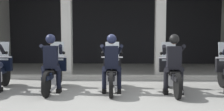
# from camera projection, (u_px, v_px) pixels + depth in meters

# --- Properties ---
(ground_plane) EXTENTS (80.00, 80.00, 0.00)m
(ground_plane) POSITION_uv_depth(u_px,v_px,m) (114.00, 74.00, 10.56)
(ground_plane) COLOR gray
(station_building) EXTENTS (11.24, 4.51, 3.50)m
(station_building) POSITION_uv_depth(u_px,v_px,m) (114.00, 18.00, 12.03)
(station_building) COLOR black
(station_building) RESTS_ON ground
(kerb_strip) EXTENTS (10.74, 0.24, 0.12)m
(kerb_strip) POSITION_uv_depth(u_px,v_px,m) (113.00, 77.00, 9.42)
(kerb_strip) COLOR #B7B5AD
(kerb_strip) RESTS_ON ground
(motorcycle_left) EXTENTS (0.62, 2.04, 1.35)m
(motorcycle_left) POSITION_uv_depth(u_px,v_px,m) (54.00, 73.00, 7.58)
(motorcycle_left) COLOR black
(motorcycle_left) RESTS_ON ground
(police_officer_left) EXTENTS (0.63, 0.61, 1.58)m
(police_officer_left) POSITION_uv_depth(u_px,v_px,m) (51.00, 58.00, 7.25)
(police_officer_left) COLOR black
(police_officer_left) RESTS_ON ground
(motorcycle_center) EXTENTS (0.62, 2.04, 1.35)m
(motorcycle_center) POSITION_uv_depth(u_px,v_px,m) (112.00, 73.00, 7.52)
(motorcycle_center) COLOR black
(motorcycle_center) RESTS_ON ground
(police_officer_center) EXTENTS (0.63, 0.61, 1.58)m
(police_officer_center) POSITION_uv_depth(u_px,v_px,m) (112.00, 58.00, 7.20)
(police_officer_center) COLOR black
(police_officer_center) RESTS_ON ground
(motorcycle_right) EXTENTS (0.62, 2.04, 1.35)m
(motorcycle_right) POSITION_uv_depth(u_px,v_px,m) (171.00, 74.00, 7.40)
(motorcycle_right) COLOR black
(motorcycle_right) RESTS_ON ground
(police_officer_right) EXTENTS (0.63, 0.61, 1.58)m
(police_officer_right) POSITION_uv_depth(u_px,v_px,m) (174.00, 59.00, 7.08)
(police_officer_right) COLOR black
(police_officer_right) RESTS_ON ground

